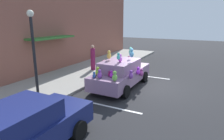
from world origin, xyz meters
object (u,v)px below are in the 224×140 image
parked_sedan_behind (18,133)px  street_lamp_post (34,48)px  pedestrian_near_shopfront (93,58)px  teddy_bear_on_sidewalk (104,66)px  plush_covered_car (121,73)px

parked_sedan_behind → street_lamp_post: street_lamp_post is taller
parked_sedan_behind → pedestrian_near_shopfront: size_ratio=2.48×
teddy_bear_on_sidewalk → street_lamp_post: size_ratio=0.20×
teddy_bear_on_sidewalk → pedestrian_near_shopfront: size_ratio=0.43×
plush_covered_car → pedestrian_near_shopfront: 3.92m
teddy_bear_on_sidewalk → pedestrian_near_shopfront: bearing=94.8°
plush_covered_car → teddy_bear_on_sidewalk: (2.25, 2.40, -0.30)m
pedestrian_near_shopfront → street_lamp_post: bearing=-169.8°
plush_covered_car → pedestrian_near_shopfront: (2.18, 3.25, 0.19)m
plush_covered_car → parked_sedan_behind: 6.66m
street_lamp_post → teddy_bear_on_sidewalk: bearing=2.4°
plush_covered_car → teddy_bear_on_sidewalk: 3.30m
plush_covered_car → teddy_bear_on_sidewalk: bearing=46.8°
plush_covered_car → street_lamp_post: (-3.97, 2.14, 1.74)m
pedestrian_near_shopfront → parked_sedan_behind: bearing=-159.4°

